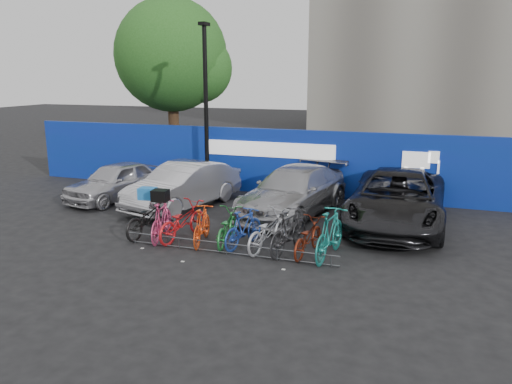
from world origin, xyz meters
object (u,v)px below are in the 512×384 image
at_px(car_3, 397,199).
at_px(bike_1, 161,220).
at_px(car_1, 183,186).
at_px(bike_3, 202,225).
at_px(bike_rack, 226,248).
at_px(bike_7, 289,231).
at_px(bike_9, 330,234).
at_px(car_2, 293,191).
at_px(bike_2, 182,221).
at_px(tree, 176,58).
at_px(lamppost, 206,104).
at_px(bike_6, 268,231).
at_px(bike_4, 227,227).
at_px(bike_5, 244,228).
at_px(bike_0, 149,217).
at_px(bike_8, 308,237).
at_px(car_0, 116,181).

xyz_separation_m(car_3, bike_1, (-5.86, -3.38, -0.26)).
distance_m(car_1, bike_3, 3.80).
bearing_deg(bike_rack, bike_7, 23.06).
relative_size(bike_rack, bike_9, 2.77).
height_order(car_2, bike_3, car_2).
height_order(car_3, bike_2, car_3).
height_order(tree, bike_9, tree).
relative_size(lamppost, bike_rack, 1.09).
distance_m(lamppost, bike_7, 7.60).
bearing_deg(car_2, bike_3, -101.09).
distance_m(tree, bike_9, 14.37).
bearing_deg(bike_6, bike_1, 17.12).
bearing_deg(car_3, bike_7, -125.16).
bearing_deg(car_2, bike_4, -92.88).
xyz_separation_m(tree, bike_1, (4.70, -10.15, -4.54)).
xyz_separation_m(car_3, bike_5, (-3.59, -3.21, -0.30)).
xyz_separation_m(bike_0, bike_3, (1.69, -0.19, -0.01)).
height_order(bike_5, bike_6, bike_5).
xyz_separation_m(car_2, bike_0, (-3.22, -3.37, -0.23)).
bearing_deg(tree, bike_9, -47.55).
bearing_deg(bike_rack, bike_5, 73.19).
bearing_deg(bike_5, tree, -41.07).
bearing_deg(bike_9, lamppost, -36.32).
bearing_deg(bike_9, car_3, -104.62).
bearing_deg(bike_2, bike_3, 176.80).
bearing_deg(car_1, car_2, 20.45).
bearing_deg(bike_8, bike_6, 5.71).
relative_size(bike_rack, car_1, 1.24).
distance_m(car_0, bike_2, 5.28).
bearing_deg(car_0, bike_3, -21.37).
relative_size(bike_5, bike_7, 0.89).
height_order(car_0, bike_5, car_0).
bearing_deg(bike_2, bike_0, 10.04).
bearing_deg(bike_9, bike_8, 1.86).
distance_m(bike_4, bike_8, 2.18).
height_order(car_1, bike_1, car_1).
relative_size(car_2, bike_8, 2.98).
xyz_separation_m(bike_3, bike_4, (0.62, 0.18, -0.04)).
height_order(lamppost, bike_1, lamppost).
height_order(bike_0, bike_9, bike_9).
bearing_deg(bike_6, bike_3, 17.98).
height_order(car_2, car_3, car_3).
distance_m(car_3, bike_3, 5.77).
bearing_deg(bike_7, car_3, -112.94).
bearing_deg(lamppost, bike_0, -83.50).
height_order(bike_3, bike_4, bike_3).
relative_size(tree, bike_2, 4.06).
xyz_separation_m(car_3, bike_8, (-1.90, -3.25, -0.35)).
xyz_separation_m(tree, bike_0, (4.17, -9.92, -4.56)).
bearing_deg(bike_rack, lamppost, 118.07).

